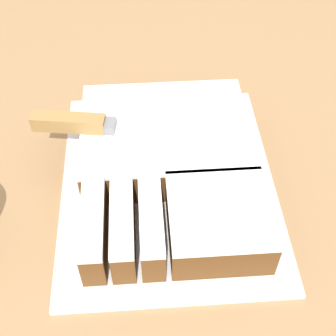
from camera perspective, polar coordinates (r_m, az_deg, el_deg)
countertop at (r=1.08m, az=0.69°, el=-15.00°), size 1.40×1.10×0.90m
cake_board at (r=0.66m, az=-0.00°, el=-1.85°), size 0.30×0.37×0.01m
cake at (r=0.64m, az=0.29°, el=0.34°), size 0.24×0.31×0.06m
knife at (r=0.65m, az=-9.29°, el=5.27°), size 0.30×0.07×0.02m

